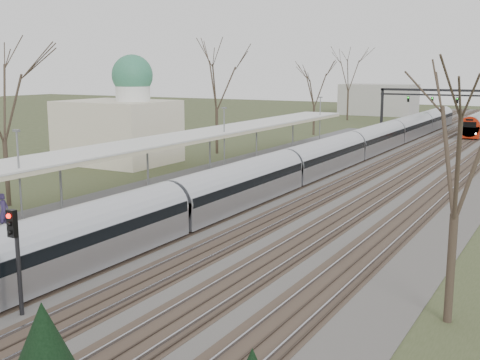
# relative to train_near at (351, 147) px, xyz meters

# --- Properties ---
(track_bed) EXTENTS (24.00, 160.00, 0.22)m
(track_bed) POSITION_rel_train_near_xyz_m (2.76, 5.65, -1.42)
(track_bed) COLOR #474442
(track_bed) RESTS_ON ground
(platform) EXTENTS (3.50, 69.00, 1.00)m
(platform) POSITION_rel_train_near_xyz_m (-6.55, -11.85, -0.98)
(platform) COLOR #9E9B93
(platform) RESTS_ON ground
(canopy) EXTENTS (4.10, 50.00, 3.11)m
(canopy) POSITION_rel_train_near_xyz_m (-6.55, -16.37, 2.45)
(canopy) COLOR slate
(canopy) RESTS_ON platform
(dome_building) EXTENTS (10.00, 8.00, 10.30)m
(dome_building) POSITION_rel_train_near_xyz_m (-19.21, -11.35, 2.24)
(dome_building) COLOR beige
(dome_building) RESTS_ON ground
(signal_gantry) EXTENTS (21.00, 0.59, 6.08)m
(signal_gantry) POSITION_rel_train_near_xyz_m (2.79, 35.64, 3.43)
(signal_gantry) COLOR black
(signal_gantry) RESTS_ON ground
(tree_west_near) EXTENTS (5.00, 5.00, 10.30)m
(tree_west_near) POSITION_rel_train_near_xyz_m (-13.50, -29.35, 5.81)
(tree_west_near) COLOR #2D231C
(tree_west_near) RESTS_ON ground
(tree_west_far) EXTENTS (5.50, 5.50, 11.33)m
(tree_west_far) POSITION_rel_train_near_xyz_m (-14.50, -1.35, 6.54)
(tree_west_far) COLOR #2D231C
(tree_west_far) RESTS_ON ground
(tree_east_near) EXTENTS (4.50, 4.50, 9.27)m
(tree_east_near) POSITION_rel_train_near_xyz_m (15.50, -34.35, 5.08)
(tree_east_near) COLOR #2D231C
(tree_east_near) RESTS_ON ground
(train_near) EXTENTS (2.62, 90.21, 3.05)m
(train_near) POSITION_rel_train_near_xyz_m (0.00, 0.00, 0.00)
(train_near) COLOR #B7BAC2
(train_near) RESTS_ON ground
(passenger) EXTENTS (0.67, 0.79, 1.83)m
(passenger) POSITION_rel_train_near_xyz_m (-6.01, -35.79, 0.43)
(passenger) COLOR #3E3261
(passenger) RESTS_ON platform
(signal_post) EXTENTS (0.35, 0.45, 4.10)m
(signal_post) POSITION_rel_train_near_xyz_m (1.75, -41.58, 1.25)
(signal_post) COLOR black
(signal_post) RESTS_ON ground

